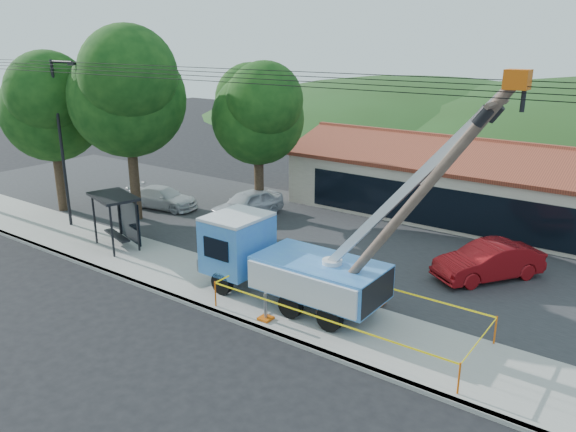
# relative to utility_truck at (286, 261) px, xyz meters

# --- Properties ---
(ground) EXTENTS (120.00, 120.00, 0.00)m
(ground) POSITION_rel_utility_truck_xyz_m (-1.22, -4.48, -1.80)
(ground) COLOR black
(ground) RESTS_ON ground
(curb) EXTENTS (60.00, 0.25, 0.15)m
(curb) POSITION_rel_utility_truck_xyz_m (-1.22, -2.38, -1.72)
(curb) COLOR #98968E
(curb) RESTS_ON ground
(sidewalk) EXTENTS (60.00, 4.00, 0.15)m
(sidewalk) POSITION_rel_utility_truck_xyz_m (-1.22, -0.48, -1.72)
(sidewalk) COLOR #98968E
(sidewalk) RESTS_ON ground
(parking_lot) EXTENTS (60.00, 12.00, 0.10)m
(parking_lot) POSITION_rel_utility_truck_xyz_m (-1.22, 7.52, -1.75)
(parking_lot) COLOR #28282B
(parking_lot) RESTS_ON ground
(strip_mall) EXTENTS (22.50, 8.53, 4.67)m
(strip_mall) POSITION_rel_utility_truck_xyz_m (2.78, 15.50, 0.08)
(strip_mall) COLOR #BCAB95
(strip_mall) RESTS_ON ground
(streetlight) EXTENTS (2.13, 0.22, 9.00)m
(streetlight) POSITION_rel_utility_truck_xyz_m (-15.00, 0.52, 3.51)
(streetlight) COLOR black
(streetlight) RESTS_ON ground
(tree_west_near) EXTENTS (7.56, 6.72, 10.80)m
(tree_west_near) POSITION_rel_utility_truck_xyz_m (-13.22, 3.52, 5.73)
(tree_west_near) COLOR #332316
(tree_west_near) RESTS_ON ground
(tree_west_far) EXTENTS (6.84, 6.08, 9.48)m
(tree_west_far) POSITION_rel_utility_truck_xyz_m (-18.22, 2.02, 4.74)
(tree_west_far) COLOR #332316
(tree_west_far) RESTS_ON ground
(tree_lot) EXTENTS (6.30, 5.60, 8.94)m
(tree_lot) POSITION_rel_utility_truck_xyz_m (-8.22, 8.52, 4.41)
(tree_lot) COLOR #332316
(tree_lot) RESTS_ON ground
(hill_west) EXTENTS (78.40, 56.00, 28.00)m
(hill_west) POSITION_rel_utility_truck_xyz_m (-16.22, 50.52, -1.80)
(hill_west) COLOR #1F3914
(hill_west) RESTS_ON ground
(utility_truck) EXTENTS (11.84, 4.08, 9.08)m
(utility_truck) POSITION_rel_utility_truck_xyz_m (0.00, 0.00, 0.00)
(utility_truck) COLOR black
(utility_truck) RESTS_ON ground
(leaning_pole) EXTENTS (6.44, 1.85, 9.01)m
(leaning_pole) POSITION_rel_utility_truck_xyz_m (5.06, -0.19, 3.21)
(leaning_pole) COLOR brown
(leaning_pole) RESTS_ON ground
(bus_shelter) EXTENTS (3.10, 2.38, 2.64)m
(bus_shelter) POSITION_rel_utility_truck_xyz_m (-10.20, 0.00, 0.30)
(bus_shelter) COLOR black
(bus_shelter) RESTS_ON ground
(caution_tape) EXTENTS (9.61, 3.54, 1.02)m
(caution_tape) POSITION_rel_utility_truck_xyz_m (2.91, -0.34, -0.90)
(caution_tape) COLOR #D9570B
(caution_tape) RESTS_ON ground
(car_silver) EXTENTS (2.52, 4.86, 1.58)m
(car_silver) POSITION_rel_utility_truck_xyz_m (-8.25, 7.46, -1.80)
(car_silver) COLOR silver
(car_silver) RESTS_ON ground
(car_red) EXTENTS (4.11, 4.92, 1.59)m
(car_red) POSITION_rel_utility_truck_xyz_m (5.75, 6.87, -1.80)
(car_red) COLOR maroon
(car_red) RESTS_ON ground
(car_white) EXTENTS (4.71, 2.57, 1.29)m
(car_white) POSITION_rel_utility_truck_xyz_m (-13.62, 5.87, -1.80)
(car_white) COLOR silver
(car_white) RESTS_ON ground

